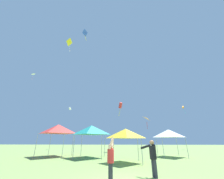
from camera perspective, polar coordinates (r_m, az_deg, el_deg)
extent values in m
cylinder|color=#2D2D38|center=(7.39, -0.95, -32.32)|extent=(0.15, 0.15, 0.79)
cylinder|color=#2D2D38|center=(7.52, -0.31, -32.13)|extent=(0.15, 0.15, 0.79)
cylinder|color=red|center=(7.35, -0.60, -26.79)|extent=(0.33, 0.33, 0.63)
sphere|color=tan|center=(7.32, -0.59, -23.27)|extent=(0.23, 0.23, 0.23)
cylinder|color=tan|center=(7.27, -0.38, -22.27)|extent=(0.34, 0.34, 0.58)
cylinder|color=tan|center=(7.61, 0.12, -22.33)|extent=(0.12, 0.41, 0.57)
cylinder|color=#2D2D38|center=(8.42, 18.31, -29.76)|extent=(0.16, 0.16, 0.87)
cylinder|color=#2D2D38|center=(8.54, 17.44, -29.71)|extent=(0.16, 0.16, 0.87)
cylinder|color=black|center=(8.39, 17.22, -24.50)|extent=(0.36, 0.36, 0.69)
sphere|color=#9E704C|center=(8.37, 16.83, -21.12)|extent=(0.25, 0.25, 0.25)
cylinder|color=black|center=(8.55, 16.99, -22.42)|extent=(0.22, 0.68, 0.22)
cylinder|color=black|center=(8.69, 14.31, -22.87)|extent=(0.55, 0.57, 0.29)
cylinder|color=#9E9EA3|center=(18.58, -30.06, -20.10)|extent=(0.05, 0.05, 2.67)
cylinder|color=#9E9EA3|center=(17.13, -20.37, -21.64)|extent=(0.05, 0.05, 2.67)
cylinder|color=#9E9EA3|center=(21.37, -25.33, -20.65)|extent=(0.05, 0.05, 2.67)
cylinder|color=#9E9EA3|center=(20.13, -16.67, -21.79)|extent=(0.05, 0.05, 2.67)
pyramid|color=red|center=(19.28, -22.30, -15.51)|extent=(3.55, 3.55, 1.14)
cylinder|color=#9E9EA3|center=(17.35, 21.22, -22.29)|extent=(0.05, 0.05, 2.20)
cylinder|color=#9E9EA3|center=(18.27, 29.67, -20.93)|extent=(0.05, 0.05, 2.20)
cylinder|color=#9E9EA3|center=(19.90, 18.89, -22.25)|extent=(0.05, 0.05, 2.20)
cylinder|color=#9E9EA3|center=(20.71, 26.45, -21.18)|extent=(0.05, 0.05, 2.20)
pyramid|color=white|center=(19.02, 23.34, -17.02)|extent=(2.93, 2.93, 0.94)
cylinder|color=#9E9EA3|center=(15.88, -16.21, -22.51)|extent=(0.05, 0.05, 2.50)
cylinder|color=#9E9EA3|center=(15.21, -4.52, -23.30)|extent=(0.05, 0.05, 2.50)
cylinder|color=#9E9EA3|center=(18.75, -13.10, -22.46)|extent=(0.05, 0.05, 2.50)
cylinder|color=#9E9EA3|center=(18.19, -3.19, -22.98)|extent=(0.05, 0.05, 2.50)
pyramid|color=teal|center=(16.97, -8.90, -16.88)|extent=(3.33, 3.33, 1.07)
cylinder|color=#9E9EA3|center=(11.96, 0.09, -25.11)|extent=(0.05, 0.05, 2.02)
cylinder|color=#9E9EA3|center=(12.07, 12.82, -24.60)|extent=(0.05, 0.05, 2.02)
cylinder|color=#9E9EA3|center=(14.37, 0.68, -24.45)|extent=(0.05, 0.05, 2.02)
cylinder|color=#9E9EA3|center=(14.46, 11.23, -24.07)|extent=(0.05, 0.05, 2.02)
pyramid|color=yellow|center=(13.15, 5.95, -18.37)|extent=(2.69, 2.69, 0.86)
pyramid|color=yellow|center=(24.88, -18.04, 18.89)|extent=(1.08, 1.12, 0.75)
sphere|color=white|center=(24.32, -18.01, 17.30)|extent=(0.13, 0.13, 0.13)
sphere|color=white|center=(24.08, -17.88, 16.46)|extent=(0.13, 0.13, 0.13)
sphere|color=white|center=(23.85, -17.74, 15.61)|extent=(0.13, 0.13, 0.13)
cube|color=white|center=(36.45, -17.70, -7.81)|extent=(0.34, 0.89, 0.70)
pyramid|color=blue|center=(29.79, -11.57, 22.91)|extent=(0.84, 1.11, 0.58)
sphere|color=yellow|center=(29.18, -11.53, 21.76)|extent=(0.14, 0.14, 0.14)
sphere|color=yellow|center=(28.93, -11.41, 21.28)|extent=(0.14, 0.14, 0.14)
sphere|color=yellow|center=(28.69, -11.28, 20.79)|extent=(0.14, 0.14, 0.14)
sphere|color=yellow|center=(28.45, -11.16, 20.29)|extent=(0.14, 0.14, 0.14)
cone|color=white|center=(28.74, -30.92, 5.79)|extent=(0.91, 0.91, 0.34)
sphere|color=pink|center=(28.61, -31.10, 4.93)|extent=(0.08, 0.08, 0.08)
sphere|color=pink|center=(28.58, -31.18, 4.53)|extent=(0.08, 0.08, 0.08)
sphere|color=pink|center=(28.55, -31.26, 4.14)|extent=(0.08, 0.08, 0.08)
sphere|color=pink|center=(28.52, -31.35, 3.74)|extent=(0.08, 0.08, 0.08)
cube|color=orange|center=(38.58, 28.38, -6.72)|extent=(0.81, 0.96, 0.77)
sphere|color=#2DB7CC|center=(38.44, 28.66, -7.67)|extent=(0.12, 0.12, 0.12)
sphere|color=#2DB7CC|center=(38.37, 28.85, -8.07)|extent=(0.12, 0.12, 0.12)
sphere|color=#2DB7CC|center=(38.31, 29.03, -8.47)|extent=(0.12, 0.12, 0.12)
sphere|color=#2DB7CC|center=(38.25, 29.21, -8.87)|extent=(0.12, 0.12, 0.12)
cube|color=red|center=(26.81, 3.67, -6.84)|extent=(0.81, 1.07, 1.22)
sphere|color=yellow|center=(26.59, 3.56, -8.52)|extent=(0.15, 0.15, 0.15)
sphere|color=yellow|center=(26.49, 3.42, -9.15)|extent=(0.15, 0.15, 0.15)
sphere|color=yellow|center=(26.40, 3.28, -9.79)|extent=(0.15, 0.15, 0.15)
sphere|color=yellow|center=(26.31, 3.14, -10.43)|extent=(0.15, 0.15, 0.15)
sphere|color=yellow|center=(26.23, 3.00, -11.07)|extent=(0.15, 0.15, 0.15)
pyramid|color=orange|center=(37.20, 14.76, -11.93)|extent=(1.63, 1.40, 1.01)
sphere|color=red|center=(36.96, 14.85, -13.58)|extent=(0.19, 0.19, 0.19)
sphere|color=red|center=(36.82, 14.90, -14.15)|extent=(0.19, 0.19, 0.19)
sphere|color=red|center=(36.68, 14.95, -14.73)|extent=(0.19, 0.19, 0.19)
sphere|color=red|center=(36.55, 15.01, -15.31)|extent=(0.19, 0.19, 0.19)
sphere|color=red|center=(36.42, 15.06, -15.90)|extent=(0.19, 0.19, 0.19)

